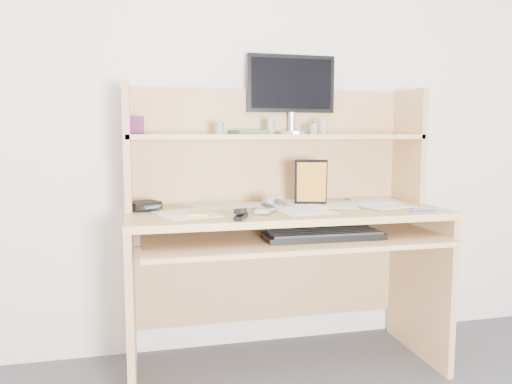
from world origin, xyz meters
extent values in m
cube|color=white|center=(0.00, 1.80, 1.25)|extent=(3.60, 0.04, 2.50)
cube|color=tan|center=(0.00, 1.48, 0.73)|extent=(1.40, 0.60, 0.03)
cube|color=tan|center=(-0.68, 1.48, 0.36)|extent=(0.03, 0.56, 0.72)
cube|color=tan|center=(0.68, 1.48, 0.36)|extent=(0.03, 0.56, 0.72)
cube|color=tan|center=(0.00, 1.77, 0.34)|extent=(1.34, 0.02, 0.41)
cube|color=tan|center=(0.00, 1.36, 0.64)|extent=(1.28, 0.55, 0.02)
cube|color=tan|center=(0.00, 1.77, 1.02)|extent=(1.40, 0.02, 0.55)
cube|color=tan|center=(-0.68, 1.63, 1.02)|extent=(0.03, 0.30, 0.55)
cube|color=tan|center=(0.68, 1.63, 1.02)|extent=(0.03, 0.30, 0.55)
cube|color=tan|center=(0.00, 1.63, 1.07)|extent=(1.38, 0.30, 0.02)
cube|color=white|center=(0.00, 1.48, 0.75)|extent=(1.32, 0.54, 0.01)
cube|color=black|center=(0.10, 1.27, 0.66)|extent=(0.50, 0.18, 0.02)
cube|color=black|center=(0.10, 1.27, 0.68)|extent=(0.46, 0.17, 0.01)
cube|color=gray|center=(-0.11, 1.40, 0.77)|extent=(0.14, 0.19, 0.02)
cube|color=#A5A5A8|center=(-0.17, 1.37, 0.77)|extent=(0.06, 0.09, 0.02)
cube|color=black|center=(-0.25, 1.25, 0.77)|extent=(0.08, 0.12, 0.04)
cube|color=black|center=(-0.62, 1.58, 0.77)|extent=(0.16, 0.15, 0.03)
cube|color=#FFE743|center=(-0.40, 1.38, 0.76)|extent=(0.10, 0.10, 0.01)
cube|color=#ACACAF|center=(-0.06, 1.47, 0.78)|extent=(0.09, 0.07, 0.05)
cube|color=black|center=(0.14, 1.53, 0.86)|extent=(0.15, 0.06, 0.21)
cylinder|color=#1C2DD3|center=(0.53, 1.22, 0.76)|extent=(0.13, 0.01, 0.01)
cube|color=maroon|center=(-0.64, 1.65, 1.12)|extent=(0.06, 0.02, 0.08)
cube|color=#307854|center=(-0.14, 1.68, 1.09)|extent=(0.16, 0.20, 0.02)
cylinder|color=black|center=(-0.28, 1.61, 1.11)|extent=(0.05, 0.05, 0.06)
cylinder|color=white|center=(0.21, 1.58, 1.12)|extent=(0.05, 0.05, 0.07)
cylinder|color=black|center=(0.17, 1.60, 1.11)|extent=(0.05, 0.05, 0.05)
cylinder|color=silver|center=(-0.03, 1.64, 1.12)|extent=(0.05, 0.05, 0.07)
cylinder|color=#B6B6BB|center=(0.10, 1.72, 1.09)|extent=(0.22, 0.22, 0.01)
cylinder|color=#B6B6BB|center=(0.10, 1.73, 1.14)|extent=(0.04, 0.04, 0.09)
cube|color=black|center=(0.10, 1.74, 1.33)|extent=(0.45, 0.04, 0.28)
cube|color=black|center=(0.10, 1.73, 1.33)|extent=(0.41, 0.02, 0.24)
camera|label=1|loc=(-0.63, -0.65, 1.08)|focal=35.00mm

